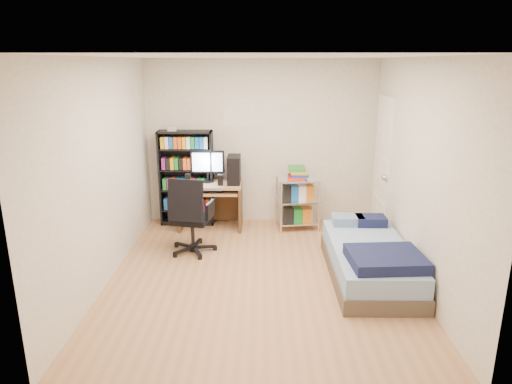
{
  "coord_description": "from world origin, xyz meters",
  "views": [
    {
      "loc": [
        0.02,
        -4.92,
        2.45
      ],
      "look_at": [
        -0.05,
        0.4,
        0.92
      ],
      "focal_mm": 32.0,
      "sensor_mm": 36.0,
      "label": 1
    }
  ],
  "objects_px": {
    "media_shelf": "(186,177)",
    "office_chair": "(191,229)",
    "bed": "(370,260)",
    "computer_desk": "(217,187)"
  },
  "relations": [
    {
      "from": "computer_desk",
      "to": "bed",
      "type": "relative_size",
      "value": 0.65
    },
    {
      "from": "media_shelf",
      "to": "computer_desk",
      "type": "height_order",
      "value": "media_shelf"
    },
    {
      "from": "computer_desk",
      "to": "bed",
      "type": "xyz_separation_m",
      "value": [
        1.94,
        -1.7,
        -0.41
      ]
    },
    {
      "from": "office_chair",
      "to": "media_shelf",
      "type": "bearing_deg",
      "value": 112.24
    },
    {
      "from": "media_shelf",
      "to": "office_chair",
      "type": "xyz_separation_m",
      "value": [
        0.23,
        -1.15,
        -0.42
      ]
    },
    {
      "from": "computer_desk",
      "to": "media_shelf",
      "type": "bearing_deg",
      "value": 161.66
    },
    {
      "from": "office_chair",
      "to": "bed",
      "type": "distance_m",
      "value": 2.3
    },
    {
      "from": "office_chair",
      "to": "bed",
      "type": "xyz_separation_m",
      "value": [
        2.19,
        -0.7,
        -0.11
      ]
    },
    {
      "from": "media_shelf",
      "to": "bed",
      "type": "relative_size",
      "value": 0.84
    },
    {
      "from": "bed",
      "to": "office_chair",
      "type": "bearing_deg",
      "value": 162.24
    }
  ]
}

